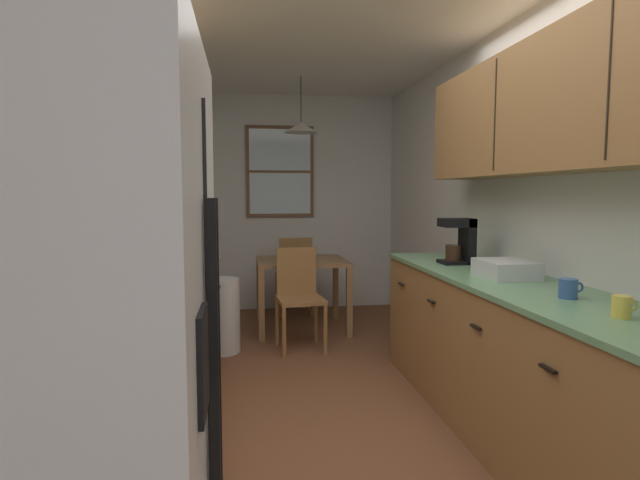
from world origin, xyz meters
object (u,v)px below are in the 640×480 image
dining_table (302,271)px  coffee_maker (461,240)px  refrigerator (50,419)px  dining_chair_near (299,293)px  trash_bin (222,316)px  mug_spare (622,307)px  table_serving_bowl (298,257)px  dish_rack (506,269)px  stove_range (113,439)px  microwave_over_range (66,119)px  mug_by_coffeemaker (568,289)px  storage_canister (137,281)px  dining_chair_far (295,272)px

dining_table → coffee_maker: coffee_maker is taller
refrigerator → dining_chair_near: size_ratio=1.94×
dining_chair_near → coffee_maker: bearing=-48.1°
trash_bin → mug_spare: 3.22m
table_serving_bowl → dish_rack: bearing=-66.9°
dish_rack → stove_range: bearing=-157.5°
microwave_over_range → mug_spare: size_ratio=5.60×
refrigerator → mug_spare: refrigerator is taller
mug_by_coffeemaker → refrigerator: bearing=-154.1°
stove_range → dining_chair_near: bearing=69.1°
trash_bin → storage_canister: storage_canister is taller
storage_canister → mug_by_coffeemaker: bearing=-8.9°
refrigerator → stove_range: 0.83m
dining_chair_near → trash_bin: (-0.68, -0.04, -0.17)m
refrigerator → coffee_maker: bearing=47.9°
mug_spare → table_serving_bowl: size_ratio=0.68×
refrigerator → microwave_over_range: 1.07m
trash_bin → coffee_maker: (1.70, -1.09, 0.74)m
coffee_maker → dish_rack: size_ratio=0.94×
microwave_over_range → mug_spare: bearing=-4.0°
dining_chair_near → dish_rack: bearing=-59.0°
storage_canister → table_serving_bowl: size_ratio=0.97×
mug_spare → trash_bin: bearing=122.2°
dining_table → dining_chair_far: (-0.01, 0.61, -0.11)m
dining_table → dining_chair_near: 0.63m
table_serving_bowl → dining_table: bearing=46.8°
dining_table → trash_bin: (-0.78, -0.65, -0.28)m
coffee_maker → dish_rack: coffee_maker is taller
storage_canister → mug_spare: storage_canister is taller
mug_spare → dish_rack: size_ratio=0.33×
refrigerator → mug_spare: bearing=16.6°
dining_chair_near → refrigerator: bearing=-105.7°
storage_canister → mug_spare: bearing=-19.2°
table_serving_bowl → coffee_maker: bearing=-60.6°
refrigerator → dining_chair_near: bearing=74.3°
storage_canister → table_serving_bowl: 2.81m
microwave_over_range → mug_by_coffeemaker: (2.12, 0.23, -0.70)m
coffee_maker → dining_chair_near: bearing=131.9°
microwave_over_range → table_serving_bowl: microwave_over_range is taller
dining_table → mug_by_coffeemaker: 3.11m
dining_chair_far → coffee_maker: size_ratio=2.82×
trash_bin → mug_by_coffeemaker: (1.71, -2.30, 0.62)m
microwave_over_range → trash_bin: microwave_over_range is taller
coffee_maker → stove_range: bearing=-144.4°
dining_chair_far → mug_spare: mug_spare is taller
stove_range → mug_spare: stove_range is taller
dining_chair_far → table_serving_bowl: bearing=-92.3°
dining_table → stove_range: bearing=-108.6°
trash_bin → dining_chair_far: bearing=58.8°
table_serving_bowl → refrigerator: bearing=-104.3°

